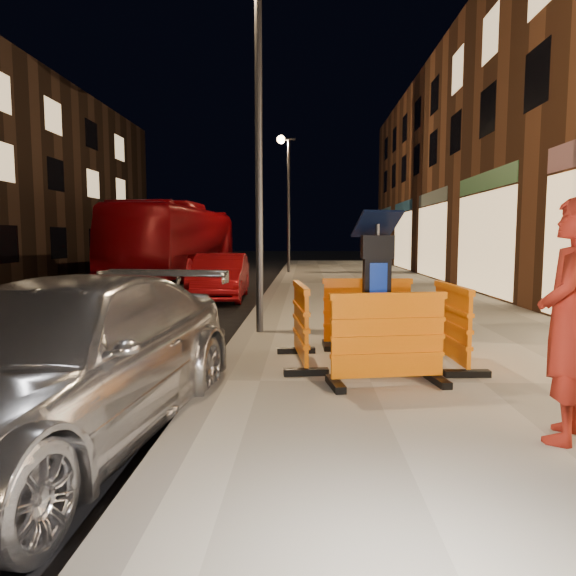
{
  "coord_description": "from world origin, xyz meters",
  "views": [
    {
      "loc": [
        1.03,
        -5.62,
        1.76
      ],
      "look_at": [
        0.8,
        1.0,
        1.1
      ],
      "focal_mm": 32.0,
      "sensor_mm": 36.0,
      "label": 1
    }
  ],
  "objects_px": {
    "barrier_front": "(388,339)",
    "barrier_back": "(367,313)",
    "car_silver": "(62,442)",
    "bus_doubledecker": "(179,277)",
    "barrier_kerbside": "(301,324)",
    "parking_kiosk": "(376,293)",
    "barrier_bldgside": "(452,325)",
    "man": "(570,320)",
    "car_red": "(221,299)"
  },
  "relations": [
    {
      "from": "parking_kiosk",
      "to": "barrier_bldgside",
      "type": "xyz_separation_m",
      "value": [
        0.95,
        0.0,
        -0.4
      ]
    },
    {
      "from": "parking_kiosk",
      "to": "man",
      "type": "relative_size",
      "value": 0.95
    },
    {
      "from": "barrier_front",
      "to": "bus_doubledecker",
      "type": "xyz_separation_m",
      "value": [
        -6.45,
        16.82,
        -0.66
      ]
    },
    {
      "from": "car_red",
      "to": "man",
      "type": "height_order",
      "value": "man"
    },
    {
      "from": "barrier_kerbside",
      "to": "bus_doubledecker",
      "type": "distance_m",
      "value": 16.81
    },
    {
      "from": "parking_kiosk",
      "to": "barrier_front",
      "type": "distance_m",
      "value": 1.03
    },
    {
      "from": "barrier_bldgside",
      "to": "bus_doubledecker",
      "type": "xyz_separation_m",
      "value": [
        -7.4,
        15.87,
        -0.66
      ]
    },
    {
      "from": "parking_kiosk",
      "to": "barrier_back",
      "type": "xyz_separation_m",
      "value": [
        0.0,
        0.95,
        -0.4
      ]
    },
    {
      "from": "man",
      "to": "barrier_kerbside",
      "type": "bearing_deg",
      "value": -105.91
    },
    {
      "from": "barrier_bldgside",
      "to": "car_red",
      "type": "xyz_separation_m",
      "value": [
        -4.25,
        7.95,
        -0.66
      ]
    },
    {
      "from": "bus_doubledecker",
      "to": "car_silver",
      "type": "bearing_deg",
      "value": -76.67
    },
    {
      "from": "barrier_kerbside",
      "to": "man",
      "type": "distance_m",
      "value": 3.24
    },
    {
      "from": "parking_kiosk",
      "to": "car_red",
      "type": "bearing_deg",
      "value": 107.69
    },
    {
      "from": "car_red",
      "to": "car_silver",
      "type": "bearing_deg",
      "value": -90.96
    },
    {
      "from": "barrier_front",
      "to": "barrier_back",
      "type": "distance_m",
      "value": 1.9
    },
    {
      "from": "barrier_front",
      "to": "barrier_back",
      "type": "relative_size",
      "value": 1.0
    },
    {
      "from": "barrier_back",
      "to": "car_red",
      "type": "xyz_separation_m",
      "value": [
        -3.3,
        7.0,
        -0.66
      ]
    },
    {
      "from": "car_silver",
      "to": "man",
      "type": "bearing_deg",
      "value": 5.26
    },
    {
      "from": "barrier_back",
      "to": "car_red",
      "type": "relative_size",
      "value": 0.33
    },
    {
      "from": "car_red",
      "to": "bus_doubledecker",
      "type": "bearing_deg",
      "value": 109.0
    },
    {
      "from": "car_red",
      "to": "bus_doubledecker",
      "type": "relative_size",
      "value": 0.35
    },
    {
      "from": "barrier_front",
      "to": "parking_kiosk",
      "type": "bearing_deg",
      "value": 80.15
    },
    {
      "from": "barrier_bldgside",
      "to": "bus_doubledecker",
      "type": "height_order",
      "value": "bus_doubledecker"
    },
    {
      "from": "man",
      "to": "barrier_bldgside",
      "type": "bearing_deg",
      "value": -142.07
    },
    {
      "from": "barrier_kerbside",
      "to": "man",
      "type": "relative_size",
      "value": 0.68
    },
    {
      "from": "bus_doubledecker",
      "to": "barrier_kerbside",
      "type": "bearing_deg",
      "value": -68.36
    },
    {
      "from": "barrier_back",
      "to": "man",
      "type": "bearing_deg",
      "value": -72.54
    },
    {
      "from": "barrier_front",
      "to": "barrier_bldgside",
      "type": "relative_size",
      "value": 1.0
    },
    {
      "from": "car_silver",
      "to": "bus_doubledecker",
      "type": "height_order",
      "value": "bus_doubledecker"
    },
    {
      "from": "car_silver",
      "to": "man",
      "type": "distance_m",
      "value": 4.32
    },
    {
      "from": "barrier_front",
      "to": "car_silver",
      "type": "distance_m",
      "value": 3.32
    },
    {
      "from": "car_red",
      "to": "barrier_front",
      "type": "bearing_deg",
      "value": -72.35
    },
    {
      "from": "car_silver",
      "to": "car_red",
      "type": "xyz_separation_m",
      "value": [
        -0.31,
        10.19,
        0.0
      ]
    },
    {
      "from": "parking_kiosk",
      "to": "man",
      "type": "distance_m",
      "value": 2.67
    },
    {
      "from": "parking_kiosk",
      "to": "barrier_front",
      "type": "xyz_separation_m",
      "value": [
        0.0,
        -0.95,
        -0.4
      ]
    },
    {
      "from": "parking_kiosk",
      "to": "barrier_bldgside",
      "type": "relative_size",
      "value": 1.4
    },
    {
      "from": "barrier_back",
      "to": "man",
      "type": "distance_m",
      "value": 3.58
    },
    {
      "from": "bus_doubledecker",
      "to": "barrier_front",
      "type": "bearing_deg",
      "value": -66.5
    },
    {
      "from": "barrier_bldgside",
      "to": "bus_doubledecker",
      "type": "distance_m",
      "value": 17.52
    },
    {
      "from": "barrier_bldgside",
      "to": "car_red",
      "type": "height_order",
      "value": "barrier_bldgside"
    },
    {
      "from": "barrier_kerbside",
      "to": "car_silver",
      "type": "relative_size",
      "value": 0.27
    },
    {
      "from": "barrier_front",
      "to": "barrier_back",
      "type": "height_order",
      "value": "same"
    },
    {
      "from": "car_red",
      "to": "bus_doubledecker",
      "type": "distance_m",
      "value": 8.52
    },
    {
      "from": "car_silver",
      "to": "bus_doubledecker",
      "type": "relative_size",
      "value": 0.42
    },
    {
      "from": "car_red",
      "to": "bus_doubledecker",
      "type": "xyz_separation_m",
      "value": [
        -3.15,
        7.92,
        0.0
      ]
    },
    {
      "from": "car_red",
      "to": "man",
      "type": "bearing_deg",
      "value": -69.32
    },
    {
      "from": "barrier_bldgside",
      "to": "man",
      "type": "xyz_separation_m",
      "value": [
        0.22,
        -2.4,
        0.45
      ]
    },
    {
      "from": "car_silver",
      "to": "barrier_back",
      "type": "bearing_deg",
      "value": 54.33
    },
    {
      "from": "parking_kiosk",
      "to": "barrier_front",
      "type": "relative_size",
      "value": 1.4
    },
    {
      "from": "barrier_back",
      "to": "barrier_bldgside",
      "type": "relative_size",
      "value": 1.0
    }
  ]
}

